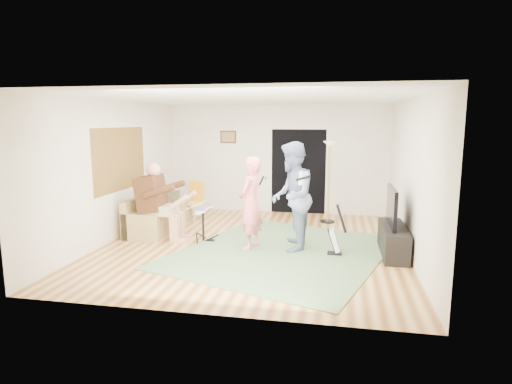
% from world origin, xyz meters
% --- Properties ---
extents(floor, '(6.00, 6.00, 0.00)m').
position_xyz_m(floor, '(0.00, 0.00, 0.00)').
color(floor, brown).
rests_on(floor, ground).
extents(walls, '(5.50, 6.00, 2.70)m').
position_xyz_m(walls, '(0.00, 0.00, 1.35)').
color(walls, silver).
rests_on(walls, floor).
extents(ceiling, '(6.00, 6.00, 0.00)m').
position_xyz_m(ceiling, '(0.00, 0.00, 2.70)').
color(ceiling, white).
rests_on(ceiling, walls).
extents(window_blinds, '(0.00, 2.05, 2.05)m').
position_xyz_m(window_blinds, '(-2.74, 0.20, 1.55)').
color(window_blinds, olive).
rests_on(window_blinds, walls).
extents(doorway, '(2.10, 0.00, 2.10)m').
position_xyz_m(doorway, '(0.55, 2.99, 1.05)').
color(doorway, black).
rests_on(doorway, walls).
extents(picture_frame, '(0.42, 0.03, 0.32)m').
position_xyz_m(picture_frame, '(-1.25, 2.99, 1.90)').
color(picture_frame, '#3F2314').
rests_on(picture_frame, walls).
extents(area_rug, '(4.34, 4.73, 0.02)m').
position_xyz_m(area_rug, '(0.60, -0.36, 0.01)').
color(area_rug, '#4F6D42').
rests_on(area_rug, floor).
extents(sofa, '(0.77, 1.86, 0.75)m').
position_xyz_m(sofa, '(-2.28, 0.70, 0.25)').
color(sofa, '#A48B52').
rests_on(sofa, floor).
extents(drummer, '(0.98, 0.55, 1.50)m').
position_xyz_m(drummer, '(-1.85, 0.05, 0.59)').
color(drummer, '#4D2A15').
rests_on(drummer, sofa).
extents(drum_kit, '(0.37, 0.66, 0.68)m').
position_xyz_m(drum_kit, '(-1.00, 0.05, 0.30)').
color(drum_kit, black).
rests_on(drum_kit, floor).
extents(singer, '(0.52, 0.68, 1.68)m').
position_xyz_m(singer, '(-0.01, -0.22, 0.84)').
color(singer, '#F66B71').
rests_on(singer, floor).
extents(microphone, '(0.06, 0.06, 0.24)m').
position_xyz_m(microphone, '(0.19, -0.22, 1.25)').
color(microphone, black).
rests_on(microphone, singer).
extents(guitarist, '(0.79, 0.98, 1.95)m').
position_xyz_m(guitarist, '(0.73, -0.15, 0.97)').
color(guitarist, slate).
rests_on(guitarist, floor).
extents(guitar_held, '(0.32, 0.61, 0.26)m').
position_xyz_m(guitar_held, '(0.93, -0.15, 1.32)').
color(guitar_held, white).
rests_on(guitar_held, guitarist).
extents(guitar_spare, '(0.32, 0.29, 0.89)m').
position_xyz_m(guitar_spare, '(1.51, -0.32, 0.26)').
color(guitar_spare, black).
rests_on(guitar_spare, floor).
extents(torchiere_lamp, '(0.33, 0.33, 1.85)m').
position_xyz_m(torchiere_lamp, '(1.32, 2.11, 1.27)').
color(torchiere_lamp, black).
rests_on(torchiere_lamp, floor).
extents(dining_chair, '(0.48, 0.50, 0.92)m').
position_xyz_m(dining_chair, '(-1.77, 1.67, 0.33)').
color(dining_chair, tan).
rests_on(dining_chair, floor).
extents(tv_cabinet, '(0.40, 1.40, 0.50)m').
position_xyz_m(tv_cabinet, '(2.50, -0.11, 0.25)').
color(tv_cabinet, black).
rests_on(tv_cabinet, floor).
extents(television, '(0.06, 1.07, 0.66)m').
position_xyz_m(television, '(2.45, -0.11, 0.85)').
color(television, black).
rests_on(television, tv_cabinet).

